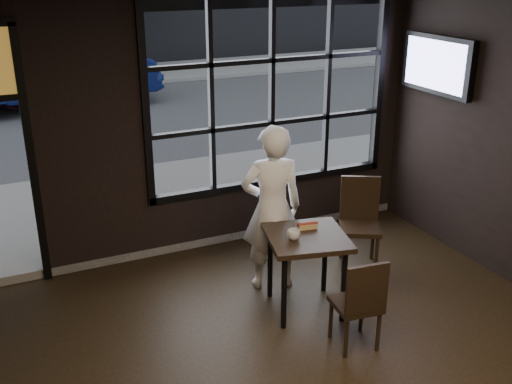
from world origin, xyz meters
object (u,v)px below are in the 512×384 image
cafe_table (306,272)px  man (272,209)px  chair_near (356,301)px  navy_car (46,68)px

cafe_table → man: man is taller
chair_near → man: (-0.21, 1.26, 0.43)m
man → chair_near: bearing=111.4°
chair_near → navy_car: size_ratio=0.18×
cafe_table → man: (-0.10, 0.56, 0.47)m
cafe_table → man: size_ratio=0.46×
man → navy_car: (-1.10, 9.43, 0.05)m
cafe_table → navy_car: bearing=110.0°
chair_near → man: man is taller
cafe_table → navy_car: size_ratio=0.16×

